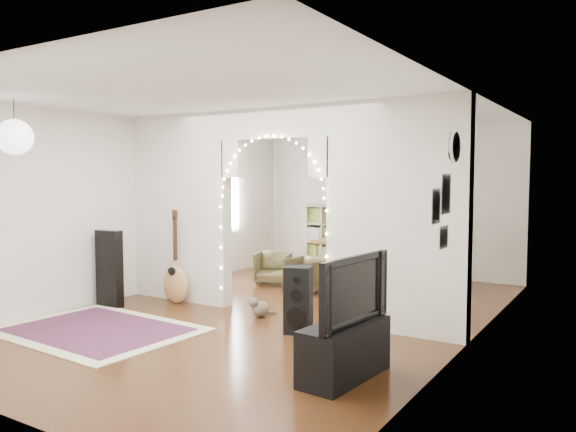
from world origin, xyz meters
The scene contains 24 objects.
floor centered at (0.00, 0.00, 0.00)m, with size 7.50×7.50×0.00m, color black.
ceiling centered at (0.00, 0.00, 2.70)m, with size 5.00×7.50×0.02m, color white.
wall_back centered at (0.00, 3.75, 1.35)m, with size 5.00×0.02×2.70m, color silver.
wall_left centered at (-2.50, 0.00, 1.35)m, with size 0.02×7.50×2.70m, color silver.
wall_right centered at (2.50, 0.00, 1.35)m, with size 0.02×7.50×2.70m, color silver.
divider_wall centered at (0.00, 0.00, 1.42)m, with size 5.00×0.20×2.70m.
fairy_lights centered at (0.00, -0.13, 1.55)m, with size 1.64×0.04×1.60m, color #FFEABF, non-canonical shape.
window centered at (-2.47, 1.80, 1.50)m, with size 0.04×1.20×1.40m, color white.
wall_clock centered at (2.48, -0.60, 2.10)m, with size 0.31×0.31×0.03m, color white.
picture_frames centered at (2.48, -1.00, 1.50)m, with size 0.02×0.50×0.70m, color white, non-canonical shape.
paper_lantern centered at (-1.90, -2.40, 2.25)m, with size 0.40×0.40×0.40m, color white.
ceiling_fan centered at (0.00, 2.00, 2.40)m, with size 1.10×1.10×0.30m, color #B1863B, non-canonical shape.
area_rug centered at (-1.35, -1.79, 0.01)m, with size 2.25×1.69×0.02m, color maroon.
guitar_case centered at (-2.20, -0.87, 0.53)m, with size 0.41×0.14×1.07m, color black.
acoustic_guitar centered at (-1.55, -0.25, 0.50)m, with size 0.48×0.24×1.14m.
tabby_cat centered at (-0.07, -0.26, 0.12)m, with size 0.26×0.44×0.29m.
floor_speaker centered at (0.72, -0.63, 0.39)m, with size 0.37×0.34×0.78m.
media_console centered at (1.82, -1.67, 0.25)m, with size 0.40×1.00×0.50m, color black.
tv centered at (1.82, -1.67, 0.81)m, with size 1.07×0.14×0.62m, color black.
bookcase centered at (-0.31, 2.56, 0.67)m, with size 1.29×0.33×1.33m, color beige.
dining_table centered at (0.02, 2.33, 0.68)m, with size 1.20×0.80×0.76m.
flower_vase centered at (0.02, 2.33, 0.85)m, with size 0.18×0.18×0.19m, color silver.
dining_chair_left centered at (-1.21, 1.76, 0.27)m, with size 0.57×0.59×0.53m, color #494024.
dining_chair_right centered at (-0.35, 1.45, 0.27)m, with size 0.58×0.60×0.54m, color #494024.
Camera 1 is at (4.00, -6.12, 1.81)m, focal length 35.00 mm.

